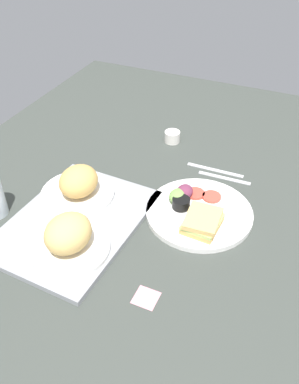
{
  "coord_description": "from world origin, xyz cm",
  "views": [
    {
      "loc": [
        -83.48,
        -34.54,
        79.06
      ],
      "look_at": [
        2.0,
        3.0,
        4.0
      ],
      "focal_mm": 38.12,
      "sensor_mm": 36.0,
      "label": 1
    }
  ],
  "objects_px": {
    "bread_plate_near": "(69,238)",
    "bread_plate_far": "(78,186)",
    "plate_with_salad": "(197,211)",
    "knife": "(215,170)",
    "serving_tray": "(75,222)",
    "fork": "(224,178)",
    "espresso_cup": "(172,137)",
    "sticky_note": "(146,298)"
  },
  "relations": [
    {
      "from": "bread_plate_far",
      "to": "fork",
      "type": "distance_m",
      "value": 0.47
    },
    {
      "from": "bread_plate_near",
      "to": "fork",
      "type": "height_order",
      "value": "bread_plate_near"
    },
    {
      "from": "plate_with_salad",
      "to": "knife",
      "type": "height_order",
      "value": "plate_with_salad"
    },
    {
      "from": "espresso_cup",
      "to": "plate_with_salad",
      "type": "bearing_deg",
      "value": -148.68
    },
    {
      "from": "bread_plate_far",
      "to": "plate_with_salad",
      "type": "bearing_deg",
      "value": -77.8
    },
    {
      "from": "plate_with_salad",
      "to": "fork",
      "type": "relative_size",
      "value": 1.81
    },
    {
      "from": "fork",
      "to": "sticky_note",
      "type": "height_order",
      "value": "fork"
    },
    {
      "from": "bread_plate_far",
      "to": "plate_with_salad",
      "type": "relative_size",
      "value": 0.71
    },
    {
      "from": "fork",
      "to": "espresso_cup",
      "type": "bearing_deg",
      "value": -32.55
    },
    {
      "from": "plate_with_salad",
      "to": "espresso_cup",
      "type": "bearing_deg",
      "value": 31.32
    },
    {
      "from": "serving_tray",
      "to": "fork",
      "type": "bearing_deg",
      "value": -40.65
    },
    {
      "from": "knife",
      "to": "sticky_note",
      "type": "bearing_deg",
      "value": 89.26
    },
    {
      "from": "serving_tray",
      "to": "bread_plate_near",
      "type": "xyz_separation_m",
      "value": [
        -0.1,
        -0.05,
        0.05
      ]
    },
    {
      "from": "fork",
      "to": "knife",
      "type": "xyz_separation_m",
      "value": [
        0.03,
        0.04,
        0.0
      ]
    },
    {
      "from": "bread_plate_far",
      "to": "knife",
      "type": "relative_size",
      "value": 1.15
    },
    {
      "from": "serving_tray",
      "to": "bread_plate_near",
      "type": "relative_size",
      "value": 2.19
    },
    {
      "from": "bread_plate_near",
      "to": "bread_plate_far",
      "type": "bearing_deg",
      "value": 25.33
    },
    {
      "from": "plate_with_salad",
      "to": "fork",
      "type": "xyz_separation_m",
      "value": [
        0.21,
        -0.02,
        -0.01
      ]
    },
    {
      "from": "knife",
      "to": "bread_plate_far",
      "type": "bearing_deg",
      "value": 42.77
    },
    {
      "from": "serving_tray",
      "to": "knife",
      "type": "bearing_deg",
      "value": -34.92
    },
    {
      "from": "serving_tray",
      "to": "espresso_cup",
      "type": "bearing_deg",
      "value": -9.7
    },
    {
      "from": "serving_tray",
      "to": "knife",
      "type": "height_order",
      "value": "serving_tray"
    },
    {
      "from": "bread_plate_far",
      "to": "knife",
      "type": "distance_m",
      "value": 0.46
    },
    {
      "from": "fork",
      "to": "bread_plate_near",
      "type": "bearing_deg",
      "value": 58.61
    },
    {
      "from": "plate_with_salad",
      "to": "sticky_note",
      "type": "height_order",
      "value": "plate_with_salad"
    },
    {
      "from": "serving_tray",
      "to": "fork",
      "type": "distance_m",
      "value": 0.5
    },
    {
      "from": "espresso_cup",
      "to": "sticky_note",
      "type": "distance_m",
      "value": 0.7
    },
    {
      "from": "bread_plate_near",
      "to": "bread_plate_far",
      "type": "height_order",
      "value": "bread_plate_near"
    },
    {
      "from": "bread_plate_near",
      "to": "knife",
      "type": "bearing_deg",
      "value": -24.9
    },
    {
      "from": "serving_tray",
      "to": "sticky_note",
      "type": "height_order",
      "value": "serving_tray"
    },
    {
      "from": "sticky_note",
      "to": "espresso_cup",
      "type": "bearing_deg",
      "value": 16.21
    },
    {
      "from": "knife",
      "to": "serving_tray",
      "type": "bearing_deg",
      "value": 54.52
    },
    {
      "from": "bread_plate_far",
      "to": "espresso_cup",
      "type": "distance_m",
      "value": 0.45
    },
    {
      "from": "plate_with_salad",
      "to": "espresso_cup",
      "type": "height_order",
      "value": "plate_with_salad"
    },
    {
      "from": "bread_plate_far",
      "to": "fork",
      "type": "relative_size",
      "value": 1.29
    },
    {
      "from": "espresso_cup",
      "to": "knife",
      "type": "bearing_deg",
      "value": -119.87
    },
    {
      "from": "serving_tray",
      "to": "bread_plate_far",
      "type": "xyz_separation_m",
      "value": [
        0.1,
        0.04,
        0.05
      ]
    },
    {
      "from": "serving_tray",
      "to": "bread_plate_far",
      "type": "bearing_deg",
      "value": 23.93
    },
    {
      "from": "espresso_cup",
      "to": "bread_plate_far",
      "type": "bearing_deg",
      "value": 162.57
    },
    {
      "from": "serving_tray",
      "to": "espresso_cup",
      "type": "relative_size",
      "value": 8.04
    },
    {
      "from": "bread_plate_far",
      "to": "sticky_note",
      "type": "height_order",
      "value": "bread_plate_far"
    },
    {
      "from": "plate_with_salad",
      "to": "knife",
      "type": "distance_m",
      "value": 0.24
    }
  ]
}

